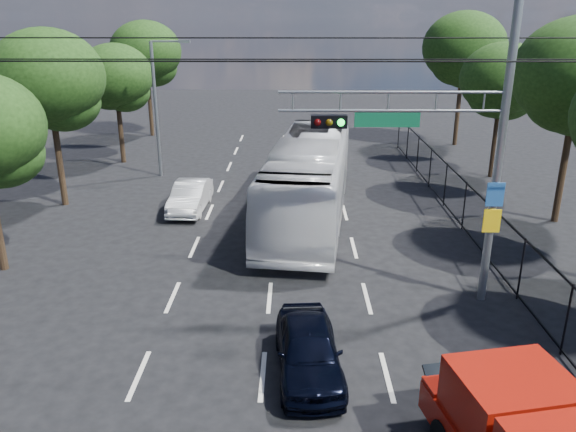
{
  "coord_description": "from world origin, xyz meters",
  "views": [
    {
      "loc": [
        0.73,
        -7.44,
        8.18
      ],
      "look_at": [
        0.57,
        7.66,
        2.8
      ],
      "focal_mm": 35.0,
      "sensor_mm": 36.0,
      "label": 1
    }
  ],
  "objects_px": {
    "navy_hatchback": "(308,349)",
    "white_van": "(190,196)",
    "white_bus": "(309,180)",
    "signal_mast": "(459,129)"
  },
  "relations": [
    {
      "from": "white_bus",
      "to": "white_van",
      "type": "bearing_deg",
      "value": 175.9
    },
    {
      "from": "signal_mast",
      "to": "navy_hatchback",
      "type": "height_order",
      "value": "signal_mast"
    },
    {
      "from": "navy_hatchback",
      "to": "white_bus",
      "type": "bearing_deg",
      "value": 84.4
    },
    {
      "from": "navy_hatchback",
      "to": "white_van",
      "type": "relative_size",
      "value": 0.96
    },
    {
      "from": "white_bus",
      "to": "white_van",
      "type": "relative_size",
      "value": 3.15
    },
    {
      "from": "navy_hatchback",
      "to": "white_van",
      "type": "height_order",
      "value": "white_van"
    },
    {
      "from": "white_van",
      "to": "navy_hatchback",
      "type": "bearing_deg",
      "value": -65.26
    },
    {
      "from": "navy_hatchback",
      "to": "white_van",
      "type": "xyz_separation_m",
      "value": [
        -4.97,
        12.1,
        0.0
      ]
    },
    {
      "from": "signal_mast",
      "to": "white_bus",
      "type": "bearing_deg",
      "value": 118.42
    },
    {
      "from": "navy_hatchback",
      "to": "white_bus",
      "type": "xyz_separation_m",
      "value": [
        0.26,
        11.08,
        1.07
      ]
    }
  ]
}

